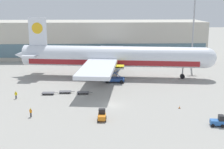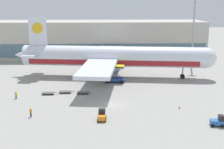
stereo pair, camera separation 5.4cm
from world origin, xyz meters
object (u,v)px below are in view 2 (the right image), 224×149
airplane_main (111,57)px  baggage_dolly_second (65,92)px  light_mast (194,21)px  scissor_lift_loader (115,76)px  baggage_dolly_lead (48,93)px  ground_crew_far (31,112)px  baggage_tug_mid (102,116)px  baggage_tug_foreground (218,121)px  ground_crew_near (16,94)px  traffic_cone_near (179,107)px  baggage_dolly_third (83,92)px

airplane_main → baggage_dolly_second: 20.32m
light_mast → baggage_dolly_second: 50.39m
scissor_lift_loader → baggage_dolly_second: (-12.37, -10.09, -1.42)m
baggage_dolly_lead → ground_crew_far: bearing=-92.1°
scissor_lift_loader → ground_crew_far: 30.98m
scissor_lift_loader → baggage_tug_mid: (-3.73, -27.82, -0.93)m
baggage_tug_mid → baggage_tug_foreground: bearing=-97.4°
light_mast → ground_crew_near: light_mast is taller
baggage_tug_mid → traffic_cone_near: size_ratio=4.17×
baggage_dolly_lead → baggage_dolly_third: size_ratio=1.00×
baggage_tug_foreground → airplane_main: bearing=124.5°
light_mast → baggage_dolly_second: (-38.75, -28.60, -14.81)m
baggage_dolly_second → baggage_tug_mid: bearing=-62.5°
light_mast → scissor_lift_loader: size_ratio=4.80×
baggage_tug_foreground → ground_crew_far: size_ratio=1.49×
baggage_tug_mid → light_mast: bearing=-30.4°
scissor_lift_loader → baggage_tug_foreground: 35.60m
baggage_dolly_second → light_mast: bearing=37.9°
airplane_main → scissor_lift_loader: 7.15m
airplane_main → baggage_tug_mid: (-2.76, -33.65, -4.96)m
ground_crew_near → scissor_lift_loader: bearing=9.0°
light_mast → baggage_tug_foreground: size_ratio=10.09×
airplane_main → baggage_dolly_lead: airplane_main is taller
baggage_dolly_third → ground_crew_far: ground_crew_far is taller
ground_crew_near → traffic_cone_near: 36.10m
baggage_dolly_lead → baggage_dolly_second: (3.91, 0.97, 0.00)m
baggage_tug_mid → ground_crew_near: (-19.26, 13.72, 0.15)m
ground_crew_near → ground_crew_far: 13.01m
light_mast → ground_crew_far: 63.71m
baggage_dolly_lead → ground_crew_near: size_ratio=2.13×
light_mast → traffic_cone_near: (-14.15, -40.51, -14.91)m
scissor_lift_loader → baggage_dolly_lead: (-16.28, -11.06, -1.42)m
scissor_lift_loader → ground_crew_near: scissor_lift_loader is taller
light_mast → baggage_dolly_second: light_mast is taller
airplane_main → baggage_dolly_third: airplane_main is taller
baggage_tug_mid → baggage_dolly_third: 17.44m
airplane_main → baggage_tug_foreground: bearing=-57.1°
ground_crew_near → ground_crew_far: ground_crew_far is taller
baggage_tug_mid → ground_crew_near: size_ratio=1.44×
baggage_tug_mid → baggage_dolly_second: baggage_tug_mid is taller
baggage_dolly_second → baggage_dolly_third: bearing=-9.6°
baggage_dolly_third → baggage_dolly_second: bearing=170.4°
baggage_dolly_lead → light_mast: bearing=36.2°
ground_crew_near → light_mast: bearing=10.9°
ground_crew_near → baggage_dolly_third: bearing=-10.6°
scissor_lift_loader → ground_crew_near: bearing=-140.9°
ground_crew_far → ground_crew_near: bearing=-36.2°
ground_crew_near → airplane_main: bearing=19.6°
light_mast → baggage_dolly_third: size_ratio=7.16×
scissor_lift_loader → baggage_tug_foreground: size_ratio=2.10×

